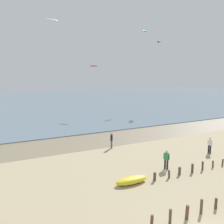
{
  "coord_description": "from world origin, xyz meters",
  "views": [
    {
      "loc": [
        -9.37,
        -7.79,
        8.64
      ],
      "look_at": [
        -0.29,
        10.53,
        5.18
      ],
      "focal_mm": 41.04,
      "sensor_mm": 36.0,
      "label": 1
    }
  ],
  "objects_px": {
    "person_right_flank": "(166,159)",
    "kite_aloft_0": "(94,66)",
    "kite_aloft_4": "(51,20)",
    "person_nearest_camera": "(210,145)",
    "kite_aloft_1": "(145,31)",
    "person_mid_beach": "(112,140)",
    "kite_aloft_3": "(159,42)",
    "grounded_kite": "(131,180)"
  },
  "relations": [
    {
      "from": "grounded_kite",
      "to": "kite_aloft_3",
      "type": "bearing_deg",
      "value": 49.61
    },
    {
      "from": "kite_aloft_4",
      "to": "kite_aloft_3",
      "type": "bearing_deg",
      "value": -15.93
    },
    {
      "from": "person_nearest_camera",
      "to": "kite_aloft_0",
      "type": "distance_m",
      "value": 27.38
    },
    {
      "from": "grounded_kite",
      "to": "kite_aloft_3",
      "type": "distance_m",
      "value": 39.65
    },
    {
      "from": "person_mid_beach",
      "to": "kite_aloft_4",
      "type": "relative_size",
      "value": 0.69
    },
    {
      "from": "kite_aloft_0",
      "to": "person_mid_beach",
      "type": "bearing_deg",
      "value": -53.67
    },
    {
      "from": "person_mid_beach",
      "to": "kite_aloft_4",
      "type": "xyz_separation_m",
      "value": [
        -0.66,
        22.66,
        16.21
      ]
    },
    {
      "from": "person_right_flank",
      "to": "kite_aloft_3",
      "type": "height_order",
      "value": "kite_aloft_3"
    },
    {
      "from": "person_right_flank",
      "to": "grounded_kite",
      "type": "relative_size",
      "value": 0.64
    },
    {
      "from": "grounded_kite",
      "to": "person_mid_beach",
      "type": "bearing_deg",
      "value": 72.24
    },
    {
      "from": "person_mid_beach",
      "to": "person_right_flank",
      "type": "height_order",
      "value": "same"
    },
    {
      "from": "person_nearest_camera",
      "to": "person_mid_beach",
      "type": "height_order",
      "value": "same"
    },
    {
      "from": "person_nearest_camera",
      "to": "grounded_kite",
      "type": "xyz_separation_m",
      "value": [
        -10.8,
        -2.48,
        -0.65
      ]
    },
    {
      "from": "kite_aloft_0",
      "to": "grounded_kite",
      "type": "bearing_deg",
      "value": -53.46
    },
    {
      "from": "person_nearest_camera",
      "to": "kite_aloft_3",
      "type": "relative_size",
      "value": 0.73
    },
    {
      "from": "person_nearest_camera",
      "to": "kite_aloft_3",
      "type": "xyz_separation_m",
      "value": [
        12.63,
        26.31,
        13.26
      ]
    },
    {
      "from": "kite_aloft_3",
      "to": "kite_aloft_4",
      "type": "xyz_separation_m",
      "value": [
        -21.56,
        2.44,
        2.95
      ]
    },
    {
      "from": "person_mid_beach",
      "to": "kite_aloft_0",
      "type": "relative_size",
      "value": 0.95
    },
    {
      "from": "grounded_kite",
      "to": "kite_aloft_3",
      "type": "relative_size",
      "value": 1.15
    },
    {
      "from": "kite_aloft_3",
      "to": "kite_aloft_0",
      "type": "bearing_deg",
      "value": 122.21
    },
    {
      "from": "person_nearest_camera",
      "to": "kite_aloft_4",
      "type": "xyz_separation_m",
      "value": [
        -8.92,
        28.75,
        16.21
      ]
    },
    {
      "from": "person_mid_beach",
      "to": "kite_aloft_1",
      "type": "xyz_separation_m",
      "value": [
        20.19,
        24.53,
        15.88
      ]
    },
    {
      "from": "person_right_flank",
      "to": "kite_aloft_3",
      "type": "bearing_deg",
      "value": 55.16
    },
    {
      "from": "person_nearest_camera",
      "to": "grounded_kite",
      "type": "bearing_deg",
      "value": -167.07
    },
    {
      "from": "person_mid_beach",
      "to": "person_right_flank",
      "type": "xyz_separation_m",
      "value": [
        1.64,
        -7.45,
        0.0
      ]
    },
    {
      "from": "kite_aloft_3",
      "to": "person_mid_beach",
      "type": "bearing_deg",
      "value": 165.12
    },
    {
      "from": "kite_aloft_1",
      "to": "kite_aloft_3",
      "type": "xyz_separation_m",
      "value": [
        0.7,
        -4.32,
        -2.62
      ]
    },
    {
      "from": "person_mid_beach",
      "to": "kite_aloft_3",
      "type": "distance_m",
      "value": 31.96
    },
    {
      "from": "grounded_kite",
      "to": "kite_aloft_4",
      "type": "distance_m",
      "value": 35.54
    },
    {
      "from": "person_nearest_camera",
      "to": "grounded_kite",
      "type": "height_order",
      "value": "person_nearest_camera"
    },
    {
      "from": "person_right_flank",
      "to": "kite_aloft_0",
      "type": "xyz_separation_m",
      "value": [
        4.53,
        27.37,
        8.26
      ]
    },
    {
      "from": "grounded_kite",
      "to": "person_nearest_camera",
      "type": "bearing_deg",
      "value": 11.68
    },
    {
      "from": "person_right_flank",
      "to": "kite_aloft_4",
      "type": "xyz_separation_m",
      "value": [
        -2.3,
        30.1,
        16.21
      ]
    },
    {
      "from": "person_nearest_camera",
      "to": "person_right_flank",
      "type": "height_order",
      "value": "same"
    },
    {
      "from": "kite_aloft_0",
      "to": "person_right_flank",
      "type": "bearing_deg",
      "value": -45.86
    },
    {
      "from": "person_mid_beach",
      "to": "kite_aloft_0",
      "type": "height_order",
      "value": "kite_aloft_0"
    },
    {
      "from": "kite_aloft_0",
      "to": "kite_aloft_1",
      "type": "height_order",
      "value": "kite_aloft_1"
    },
    {
      "from": "kite_aloft_0",
      "to": "person_nearest_camera",
      "type": "bearing_deg",
      "value": -31.87
    },
    {
      "from": "person_nearest_camera",
      "to": "person_mid_beach",
      "type": "bearing_deg",
      "value": 143.57
    },
    {
      "from": "kite_aloft_4",
      "to": "kite_aloft_1",
      "type": "bearing_deg",
      "value": -4.33
    },
    {
      "from": "kite_aloft_3",
      "to": "kite_aloft_4",
      "type": "relative_size",
      "value": 0.94
    },
    {
      "from": "person_mid_beach",
      "to": "grounded_kite",
      "type": "relative_size",
      "value": 0.64
    }
  ]
}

